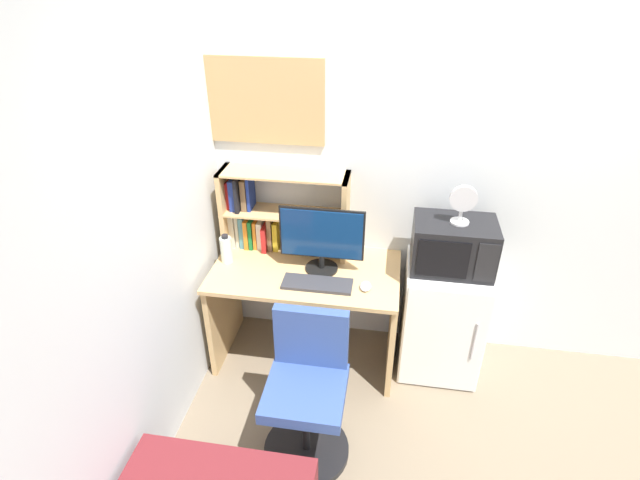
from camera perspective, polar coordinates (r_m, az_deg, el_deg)
name	(u,v)px	position (r m, az deg, el deg)	size (l,w,h in m)	color
wall_back	(533,180)	(3.26, 23.54, 6.41)	(6.40, 0.04, 2.60)	silver
wall_left	(70,314)	(2.12, -27.14, -7.71)	(0.04, 4.40, 2.60)	silver
desk	(306,298)	(3.28, -1.64, -6.74)	(1.20, 0.67, 0.74)	tan
hutch_bookshelf	(267,212)	(3.27, -6.22, 3.22)	(0.83, 0.23, 0.57)	tan
monitor	(322,238)	(3.03, 0.20, 0.28)	(0.53, 0.21, 0.43)	black
keyboard	(317,284)	(3.00, -0.32, -5.13)	(0.43, 0.16, 0.02)	#333338
computer_mouse	(366,286)	(2.99, 5.34, -5.39)	(0.07, 0.10, 0.03)	silver
water_bottle	(226,249)	(3.24, -10.87, -1.08)	(0.08, 0.08, 0.20)	silver
mini_fridge	(441,318)	(3.37, 13.96, -8.85)	(0.51, 0.49, 0.81)	white
microwave	(453,246)	(3.06, 15.24, -0.63)	(0.49, 0.34, 0.32)	black
desk_fan	(463,203)	(2.92, 16.31, 4.18)	(0.16, 0.11, 0.24)	silver
desk_chair	(307,396)	(2.81, -1.49, -17.70)	(0.49, 0.49, 0.89)	black
wall_corkboard	(264,101)	(3.10, -6.60, 15.75)	(0.75, 0.02, 0.52)	tan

